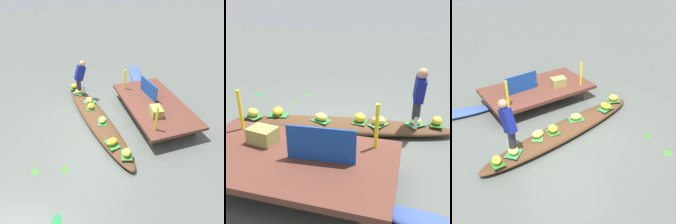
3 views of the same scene
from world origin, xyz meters
TOP-DOWN VIEW (x-y plane):
  - canal_water at (0.00, 0.00)m, footprint 40.00×40.00m
  - dock_platform at (0.27, 1.93)m, footprint 3.20×1.80m
  - vendor_boat at (0.00, 0.00)m, footprint 4.86×1.42m
  - leaf_mat_0 at (0.40, 0.11)m, footprint 0.47×0.38m
  - banana_bunch_0 at (0.40, 0.11)m, footprint 0.34×0.29m
  - leaf_mat_1 at (-1.54, -0.25)m, footprint 0.47×0.46m
  - banana_bunch_1 at (-1.54, -0.25)m, footprint 0.27×0.30m
  - leaf_mat_2 at (-0.41, -0.04)m, footprint 0.32×0.36m
  - banana_bunch_2 at (-0.41, -0.04)m, footprint 0.31×0.32m
  - leaf_mat_3 at (1.42, 0.10)m, footprint 0.49×0.36m
  - banana_bunch_3 at (1.42, 0.10)m, footprint 0.30×0.37m
  - leaf_mat_4 at (-1.96, -0.35)m, footprint 0.26×0.33m
  - banana_bunch_4 at (-1.96, -0.35)m, footprint 0.24×0.26m
  - leaf_mat_5 at (1.91, 0.32)m, footprint 0.44×0.38m
  - banana_bunch_5 at (1.91, 0.32)m, footprint 0.34×0.31m
  - leaf_mat_6 at (-0.81, -0.02)m, footprint 0.44×0.47m
  - banana_bunch_6 at (-0.81, -0.02)m, footprint 0.30×0.21m
  - vendor_person at (-1.54, -0.15)m, footprint 0.24×0.45m
  - water_bottle at (-1.54, -0.04)m, footprint 0.07×0.07m
  - market_banner at (-0.23, 1.93)m, footprint 1.01×0.11m
  - railing_post_west at (-0.93, 1.33)m, footprint 0.06×0.06m
  - railing_post_east at (1.47, 1.33)m, footprint 0.06×0.06m
  - produce_crate at (0.86, 1.67)m, footprint 0.49×0.39m
  - drifting_plant_0 at (1.70, -1.24)m, footprint 0.23×0.21m
  - drifting_plant_2 at (1.53, -1.96)m, footprint 0.29×0.25m

SIDE VIEW (x-z plane):
  - canal_water at x=0.00m, z-range 0.00..0.00m
  - drifting_plant_0 at x=1.70m, z-range 0.00..0.01m
  - drifting_plant_2 at x=1.53m, z-range 0.00..0.01m
  - vendor_boat at x=0.00m, z-range 0.00..0.24m
  - leaf_mat_0 at x=0.40m, z-range 0.24..0.25m
  - leaf_mat_1 at x=-1.54m, z-range 0.24..0.25m
  - leaf_mat_2 at x=-0.41m, z-range 0.24..0.25m
  - leaf_mat_3 at x=1.42m, z-range 0.24..0.25m
  - leaf_mat_4 at x=-1.96m, z-range 0.24..0.25m
  - leaf_mat_5 at x=1.91m, z-range 0.24..0.25m
  - leaf_mat_6 at x=-0.81m, z-range 0.24..0.25m
  - banana_bunch_0 at x=0.40m, z-range 0.24..0.40m
  - banana_bunch_1 at x=-1.54m, z-range 0.24..0.40m
  - banana_bunch_4 at x=-1.96m, z-range 0.24..0.41m
  - banana_bunch_6 at x=-0.81m, z-range 0.24..0.41m
  - banana_bunch_3 at x=1.42m, z-range 0.24..0.41m
  - banana_bunch_5 at x=1.91m, z-range 0.24..0.43m
  - banana_bunch_2 at x=-0.41m, z-range 0.24..0.43m
  - water_bottle at x=-1.54m, z-range 0.24..0.47m
  - dock_platform at x=0.27m, z-range 0.18..0.65m
  - produce_crate at x=0.86m, z-range 0.47..0.73m
  - market_banner at x=-0.23m, z-range 0.47..1.01m
  - railing_post_west at x=-0.93m, z-range 0.47..1.21m
  - railing_post_east at x=1.47m, z-range 0.47..1.21m
  - vendor_person at x=-1.54m, z-range 0.32..1.55m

